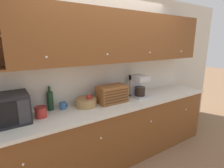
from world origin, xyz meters
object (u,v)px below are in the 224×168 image
(mug, at_px, (63,106))
(bread_box, at_px, (112,94))
(fruit_basket, at_px, (86,102))
(wine_bottle, at_px, (50,99))
(wine_glass, at_px, (121,87))
(microwave, at_px, (2,110))
(coffee_maker, at_px, (138,86))
(storage_canister, at_px, (41,112))

(mug, xyz_separation_m, bread_box, (0.70, -0.15, 0.08))
(fruit_basket, relative_size, bread_box, 0.68)
(mug, relative_size, bread_box, 0.24)
(wine_bottle, distance_m, mug, 0.19)
(mug, distance_m, wine_glass, 0.99)
(microwave, height_order, coffee_maker, coffee_maker)
(storage_canister, distance_m, wine_bottle, 0.26)
(wine_bottle, xyz_separation_m, coffee_maker, (1.37, -0.19, 0.04))
(microwave, xyz_separation_m, coffee_maker, (1.91, -0.04, 0.02))
(fruit_basket, bearing_deg, microwave, -179.66)
(wine_bottle, height_order, wine_glass, wine_bottle)
(wine_bottle, bearing_deg, storage_canister, -130.39)
(microwave, xyz_separation_m, wine_bottle, (0.54, 0.15, -0.02))
(bread_box, height_order, wine_glass, bread_box)
(bread_box, xyz_separation_m, wine_glass, (0.29, 0.17, 0.03))
(coffee_maker, bearing_deg, storage_canister, 179.86)
(microwave, height_order, wine_glass, microwave)
(microwave, bearing_deg, fruit_basket, 0.34)
(microwave, distance_m, fruit_basket, 1.00)
(storage_canister, height_order, wine_glass, wine_glass)
(wine_glass, distance_m, coffee_maker, 0.29)
(wine_glass, relative_size, coffee_maker, 0.63)
(microwave, height_order, bread_box, microwave)
(wine_bottle, distance_m, coffee_maker, 1.39)
(mug, bearing_deg, fruit_basket, -16.06)
(storage_canister, bearing_deg, coffee_maker, -0.14)
(fruit_basket, height_order, bread_box, bread_box)
(mug, xyz_separation_m, coffee_maker, (1.22, -0.14, 0.14))
(storage_canister, height_order, wine_bottle, wine_bottle)
(fruit_basket, xyz_separation_m, bread_box, (0.40, -0.06, 0.07))
(mug, distance_m, coffee_maker, 1.24)
(wine_bottle, height_order, fruit_basket, wine_bottle)
(wine_bottle, bearing_deg, bread_box, -13.66)
(microwave, relative_size, wine_glass, 2.35)
(storage_canister, distance_m, fruit_basket, 0.62)
(mug, distance_m, bread_box, 0.72)
(bread_box, bearing_deg, microwave, 177.67)
(storage_canister, bearing_deg, mug, 23.17)
(microwave, bearing_deg, mug, 7.70)
(wine_bottle, relative_size, wine_glass, 1.42)
(microwave, relative_size, storage_canister, 3.79)
(wine_bottle, bearing_deg, coffee_maker, -8.02)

